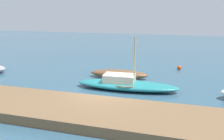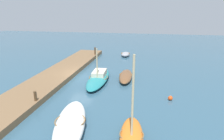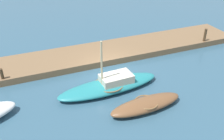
% 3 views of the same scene
% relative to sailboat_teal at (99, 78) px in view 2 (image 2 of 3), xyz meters
% --- Properties ---
extents(ground_plane, '(84.00, 84.00, 0.00)m').
position_rel_sailboat_teal_xyz_m(ground_plane, '(-0.81, -2.19, -0.37)').
color(ground_plane, '#33566B').
extents(dock_platform, '(24.60, 3.60, 0.49)m').
position_rel_sailboat_teal_xyz_m(dock_platform, '(-0.81, -4.71, -0.12)').
color(dock_platform, brown).
rests_on(dock_platform, ground_plane).
extents(sailboat_teal, '(6.80, 2.13, 3.48)m').
position_rel_sailboat_teal_xyz_m(sailboat_teal, '(0.00, 0.00, 0.00)').
color(sailboat_teal, teal).
rests_on(sailboat_teal, ground_plane).
extents(dinghy_grey, '(2.30, 1.41, 0.64)m').
position_rel_sailboat_teal_xyz_m(dinghy_grey, '(-11.76, 1.20, -0.03)').
color(dinghy_grey, '#939399').
rests_on(dinghy_grey, ground_plane).
extents(rowboat_brown, '(4.55, 1.55, 0.62)m').
position_rel_sailboat_teal_xyz_m(rowboat_brown, '(-1.17, 2.61, -0.05)').
color(rowboat_brown, brown).
rests_on(rowboat_brown, ground_plane).
extents(rowboat_orange, '(4.19, 1.62, 4.98)m').
position_rel_sailboat_teal_xyz_m(rowboat_orange, '(9.11, 4.27, -0.01)').
color(rowboat_orange, orange).
rests_on(rowboat_orange, ground_plane).
extents(motorboat_white, '(6.25, 3.19, 0.80)m').
position_rel_sailboat_teal_xyz_m(motorboat_white, '(8.66, 0.53, 0.04)').
color(motorboat_white, white).
rests_on(motorboat_white, ground_plane).
extents(mooring_post_west, '(0.21, 0.21, 1.09)m').
position_rel_sailboat_teal_xyz_m(mooring_post_west, '(-9.96, -3.16, 0.67)').
color(mooring_post_west, '#47331E').
rests_on(mooring_post_west, dock_platform).
extents(mooring_post_mid_west, '(0.21, 0.21, 0.73)m').
position_rel_sailboat_teal_xyz_m(mooring_post_mid_west, '(6.29, -3.16, 0.49)').
color(mooring_post_mid_west, '#47331E').
rests_on(mooring_post_mid_west, dock_platform).
extents(marker_buoy, '(0.37, 0.37, 0.37)m').
position_rel_sailboat_teal_xyz_m(marker_buoy, '(3.22, 6.79, -0.18)').
color(marker_buoy, '#E54C19').
rests_on(marker_buoy, ground_plane).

